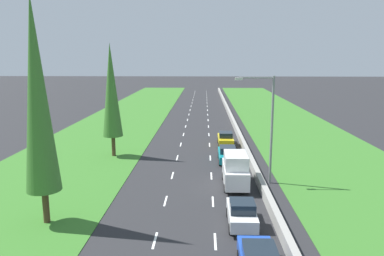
{
  "coord_description": "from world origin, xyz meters",
  "views": [
    {
      "loc": [
        1.05,
        1.28,
        10.44
      ],
      "look_at": [
        -0.68,
        54.2,
        0.31
      ],
      "focal_mm": 34.58,
      "sensor_mm": 36.0,
      "label": 1
    }
  ],
  "objects_px": {
    "white_hatchback_right_lane": "(242,213)",
    "yellow_sedan_right_lane": "(225,139)",
    "poplar_tree_third": "(111,91)",
    "poplar_tree_second": "(37,96)",
    "white_van_right_lane": "(235,170)",
    "teal_sedan_right_lane": "(227,154)",
    "street_light_mast": "(268,122)"
  },
  "relations": [
    {
      "from": "white_van_right_lane",
      "to": "yellow_sedan_right_lane",
      "type": "height_order",
      "value": "white_van_right_lane"
    },
    {
      "from": "white_van_right_lane",
      "to": "yellow_sedan_right_lane",
      "type": "relative_size",
      "value": 1.09
    },
    {
      "from": "white_van_right_lane",
      "to": "poplar_tree_second",
      "type": "bearing_deg",
      "value": -150.24
    },
    {
      "from": "white_van_right_lane",
      "to": "yellow_sedan_right_lane",
      "type": "distance_m",
      "value": 14.48
    },
    {
      "from": "poplar_tree_second",
      "to": "white_van_right_lane",
      "type": "bearing_deg",
      "value": 29.76
    },
    {
      "from": "poplar_tree_third",
      "to": "teal_sedan_right_lane",
      "type": "bearing_deg",
      "value": -9.19
    },
    {
      "from": "white_van_right_lane",
      "to": "white_hatchback_right_lane",
      "type": "bearing_deg",
      "value": -91.46
    },
    {
      "from": "white_van_right_lane",
      "to": "yellow_sedan_right_lane",
      "type": "bearing_deg",
      "value": 89.91
    },
    {
      "from": "yellow_sedan_right_lane",
      "to": "poplar_tree_second",
      "type": "xyz_separation_m",
      "value": [
        -12.67,
        -21.7,
        7.37
      ]
    },
    {
      "from": "yellow_sedan_right_lane",
      "to": "teal_sedan_right_lane",
      "type": "bearing_deg",
      "value": -91.69
    },
    {
      "from": "poplar_tree_third",
      "to": "street_light_mast",
      "type": "relative_size",
      "value": 1.33
    },
    {
      "from": "yellow_sedan_right_lane",
      "to": "street_light_mast",
      "type": "height_order",
      "value": "street_light_mast"
    },
    {
      "from": "white_hatchback_right_lane",
      "to": "yellow_sedan_right_lane",
      "type": "height_order",
      "value": "white_hatchback_right_lane"
    },
    {
      "from": "white_hatchback_right_lane",
      "to": "street_light_mast",
      "type": "bearing_deg",
      "value": 70.92
    },
    {
      "from": "yellow_sedan_right_lane",
      "to": "street_light_mast",
      "type": "distance_m",
      "value": 14.49
    },
    {
      "from": "white_hatchback_right_lane",
      "to": "poplar_tree_third",
      "type": "height_order",
      "value": "poplar_tree_third"
    },
    {
      "from": "yellow_sedan_right_lane",
      "to": "poplar_tree_third",
      "type": "distance_m",
      "value": 14.78
    },
    {
      "from": "teal_sedan_right_lane",
      "to": "street_light_mast",
      "type": "xyz_separation_m",
      "value": [
        2.85,
        -6.25,
        4.42
      ]
    },
    {
      "from": "white_hatchback_right_lane",
      "to": "poplar_tree_second",
      "type": "height_order",
      "value": "poplar_tree_second"
    },
    {
      "from": "yellow_sedan_right_lane",
      "to": "poplar_tree_second",
      "type": "bearing_deg",
      "value": -120.27
    },
    {
      "from": "white_hatchback_right_lane",
      "to": "yellow_sedan_right_lane",
      "type": "distance_m",
      "value": 21.76
    },
    {
      "from": "teal_sedan_right_lane",
      "to": "poplar_tree_third",
      "type": "xyz_separation_m",
      "value": [
        -12.08,
        1.95,
        6.22
      ]
    },
    {
      "from": "white_van_right_lane",
      "to": "poplar_tree_third",
      "type": "relative_size",
      "value": 0.41
    },
    {
      "from": "poplar_tree_third",
      "to": "poplar_tree_second",
      "type": "bearing_deg",
      "value": -91.29
    },
    {
      "from": "white_hatchback_right_lane",
      "to": "poplar_tree_third",
      "type": "bearing_deg",
      "value": 126.37
    },
    {
      "from": "poplar_tree_second",
      "to": "street_light_mast",
      "type": "height_order",
      "value": "poplar_tree_second"
    },
    {
      "from": "poplar_tree_third",
      "to": "white_hatchback_right_lane",
      "type": "bearing_deg",
      "value": -53.63
    },
    {
      "from": "white_hatchback_right_lane",
      "to": "yellow_sedan_right_lane",
      "type": "xyz_separation_m",
      "value": [
        0.21,
        21.76,
        -0.02
      ]
    },
    {
      "from": "white_hatchback_right_lane",
      "to": "white_van_right_lane",
      "type": "height_order",
      "value": "white_van_right_lane"
    },
    {
      "from": "white_van_right_lane",
      "to": "teal_sedan_right_lane",
      "type": "distance_m",
      "value": 7.21
    },
    {
      "from": "teal_sedan_right_lane",
      "to": "yellow_sedan_right_lane",
      "type": "xyz_separation_m",
      "value": [
        0.21,
        7.29,
        0.0
      ]
    },
    {
      "from": "white_hatchback_right_lane",
      "to": "poplar_tree_third",
      "type": "distance_m",
      "value": 21.31
    }
  ]
}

